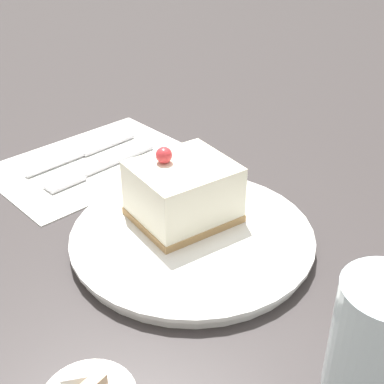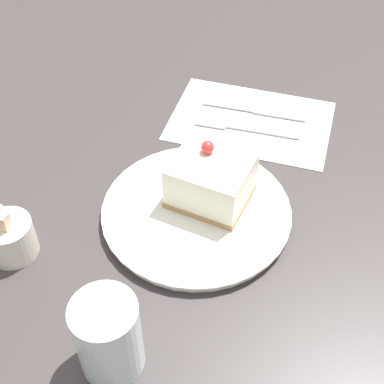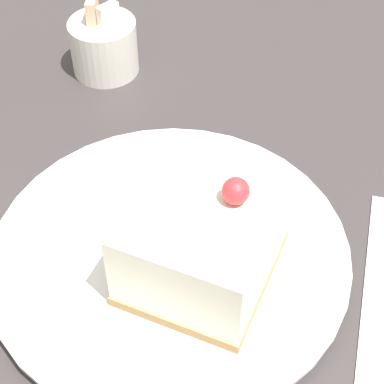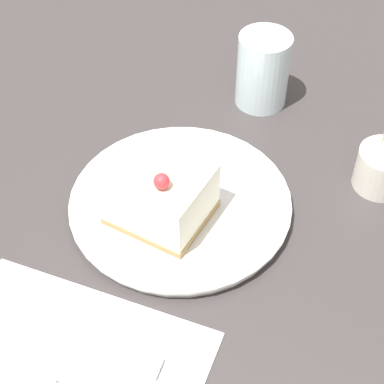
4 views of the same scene
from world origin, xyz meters
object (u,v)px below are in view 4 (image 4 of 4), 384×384
(fork, at_px, (93,348))
(drinking_glass, at_px, (263,70))
(knife, at_px, (37,382))
(sugar_bowl, at_px, (383,168))
(plate, at_px, (180,204))
(cake_slice, at_px, (161,194))

(fork, relative_size, drinking_glass, 1.68)
(fork, xyz_separation_m, knife, (0.05, -0.02, 0.00))
(sugar_bowl, bearing_deg, knife, -26.14)
(sugar_bowl, bearing_deg, plate, -51.53)
(plate, bearing_deg, cake_slice, -16.17)
(cake_slice, distance_m, fork, 0.17)
(cake_slice, distance_m, knife, 0.23)
(cake_slice, distance_m, drinking_glass, 0.25)
(plate, relative_size, cake_slice, 2.47)
(plate, bearing_deg, drinking_glass, -179.40)
(cake_slice, relative_size, sugar_bowl, 1.40)
(plate, bearing_deg, fork, 4.58)
(plate, xyz_separation_m, sugar_bowl, (-0.15, 0.19, 0.02))
(cake_slice, height_order, sugar_bowl, cake_slice)
(knife, bearing_deg, plate, 168.47)
(fork, distance_m, knife, 0.06)
(sugar_bowl, xyz_separation_m, drinking_glass, (-0.08, -0.19, 0.02))
(knife, xyz_separation_m, drinking_glass, (-0.47, 0.01, 0.04))
(fork, relative_size, sugar_bowl, 2.29)
(fork, height_order, knife, same)
(drinking_glass, bearing_deg, plate, 0.60)
(cake_slice, height_order, fork, cake_slice)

